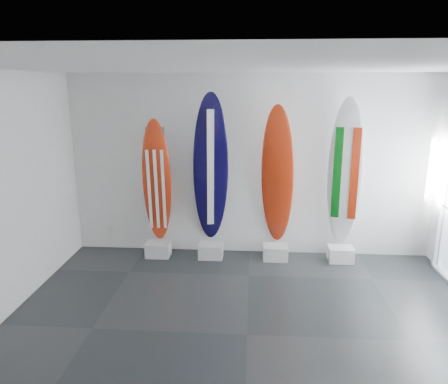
# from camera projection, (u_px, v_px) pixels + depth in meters

# --- Properties ---
(floor) EXTENTS (6.00, 6.00, 0.00)m
(floor) POSITION_uv_depth(u_px,v_px,m) (247.00, 335.00, 4.82)
(floor) COLOR black
(floor) RESTS_ON ground
(ceiling) EXTENTS (6.00, 6.00, 0.00)m
(ceiling) POSITION_uv_depth(u_px,v_px,m) (252.00, 66.00, 4.06)
(ceiling) COLOR white
(ceiling) RESTS_ON wall_back
(wall_back) EXTENTS (6.00, 0.00, 6.00)m
(wall_back) POSITION_uv_depth(u_px,v_px,m) (251.00, 167.00, 6.85)
(wall_back) COLOR white
(wall_back) RESTS_ON ground
(wall_front) EXTENTS (6.00, 0.00, 6.00)m
(wall_front) POSITION_uv_depth(u_px,v_px,m) (245.00, 364.00, 2.02)
(wall_front) COLOR white
(wall_front) RESTS_ON ground
(display_block_usa) EXTENTS (0.40, 0.30, 0.24)m
(display_block_usa) POSITION_uv_depth(u_px,v_px,m) (158.00, 249.00, 6.99)
(display_block_usa) COLOR silver
(display_block_usa) RESTS_ON floor
(surfboard_usa) EXTENTS (0.48, 0.29, 2.07)m
(surfboard_usa) POSITION_uv_depth(u_px,v_px,m) (157.00, 182.00, 6.80)
(surfboard_usa) COLOR #A1250D
(surfboard_usa) RESTS_ON display_block_usa
(display_block_navy) EXTENTS (0.40, 0.30, 0.24)m
(display_block_navy) POSITION_uv_depth(u_px,v_px,m) (211.00, 251.00, 6.93)
(display_block_navy) COLOR silver
(display_block_navy) RESTS_ON floor
(surfboard_navy) EXTENTS (0.63, 0.57, 2.49)m
(surfboard_navy) POSITION_uv_depth(u_px,v_px,m) (211.00, 170.00, 6.69)
(surfboard_navy) COLOR black
(surfboard_navy) RESTS_ON display_block_navy
(display_block_swiss) EXTENTS (0.40, 0.30, 0.24)m
(display_block_swiss) POSITION_uv_depth(u_px,v_px,m) (275.00, 252.00, 6.86)
(display_block_swiss) COLOR silver
(display_block_swiss) RESTS_ON floor
(surfboard_swiss) EXTENTS (0.60, 0.51, 2.31)m
(surfboard_swiss) POSITION_uv_depth(u_px,v_px,m) (277.00, 176.00, 6.64)
(surfboard_swiss) COLOR #A1250D
(surfboard_swiss) RESTS_ON display_block_swiss
(display_block_italy) EXTENTS (0.40, 0.30, 0.24)m
(display_block_italy) POSITION_uv_depth(u_px,v_px,m) (340.00, 254.00, 6.79)
(display_block_italy) COLOR silver
(display_block_italy) RESTS_ON floor
(surfboard_italy) EXTENTS (0.58, 0.36, 2.42)m
(surfboard_italy) POSITION_uv_depth(u_px,v_px,m) (345.00, 174.00, 6.55)
(surfboard_italy) COLOR white
(surfboard_italy) RESTS_ON display_block_italy
(wall_outlet) EXTENTS (0.09, 0.02, 0.13)m
(wall_outlet) POSITION_uv_depth(u_px,v_px,m) (110.00, 229.00, 7.28)
(wall_outlet) COLOR silver
(wall_outlet) RESTS_ON wall_back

